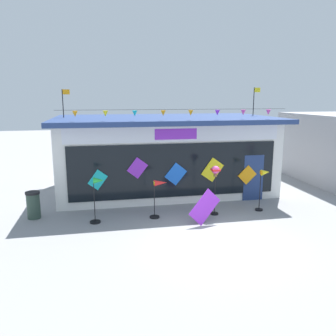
{
  "coord_description": "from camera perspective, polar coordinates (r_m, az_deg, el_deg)",
  "views": [
    {
      "loc": [
        -3.43,
        -9.56,
        4.42
      ],
      "look_at": [
        -0.78,
        3.63,
        1.64
      ],
      "focal_mm": 36.48,
      "sensor_mm": 36.0,
      "label": 1
    }
  ],
  "objects": [
    {
      "name": "trash_bin",
      "position": [
        13.69,
        -21.57,
        -5.75
      ],
      "size": [
        0.52,
        0.52,
        1.02
      ],
      "color": "#2D4238",
      "rests_on": "ground_plane"
    },
    {
      "name": "wind_spinner_center_right",
      "position": [
        13.95,
        15.72,
        -2.01
      ],
      "size": [
        0.55,
        0.3,
        1.67
      ],
      "color": "black",
      "rests_on": "ground_plane"
    },
    {
      "name": "wind_spinner_far_left",
      "position": [
        12.4,
        -11.73,
        -4.29
      ],
      "size": [
        0.56,
        0.38,
        1.67
      ],
      "color": "black",
      "rests_on": "ground_plane"
    },
    {
      "name": "wind_spinner_center_left",
      "position": [
        13.0,
        7.91,
        -1.43
      ],
      "size": [
        0.31,
        0.31,
        1.91
      ],
      "color": "black",
      "rests_on": "ground_plane"
    },
    {
      "name": "ground_plane",
      "position": [
        11.08,
        7.86,
        -11.97
      ],
      "size": [
        80.0,
        80.0,
        0.0
      ],
      "primitive_type": "plane",
      "color": "gray"
    },
    {
      "name": "display_kite_on_ground",
      "position": [
        12.2,
        6.14,
        -6.51
      ],
      "size": [
        1.26,
        0.37,
        1.26
      ],
      "primitive_type": "cube",
      "rotation": [
        -0.29,
        0.79,
        0.0
      ],
      "color": "purple",
      "rests_on": "ground_plane"
    },
    {
      "name": "kite_shop_building",
      "position": [
        16.55,
        -0.7,
        2.53
      ],
      "size": [
        10.05,
        6.03,
        4.92
      ],
      "color": "silver",
      "rests_on": "ground_plane"
    },
    {
      "name": "wind_spinner_left",
      "position": [
        12.67,
        -1.55,
        -3.97
      ],
      "size": [
        0.67,
        0.37,
        1.45
      ],
      "color": "black",
      "rests_on": "ground_plane"
    }
  ]
}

